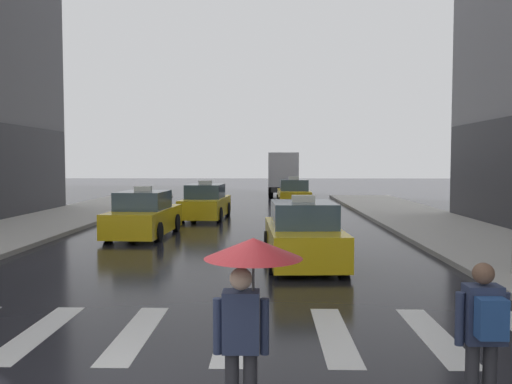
{
  "coord_description": "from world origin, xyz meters",
  "views": [
    {
      "loc": [
        1.28,
        -5.02,
        2.67
      ],
      "look_at": [
        1.0,
        8.0,
        1.93
      ],
      "focal_mm": 36.84,
      "sensor_mm": 36.0,
      "label": 1
    }
  ],
  "objects_px": {
    "pedestrian_with_umbrella": "(249,281)",
    "pedestrian_with_backpack": "(483,329)",
    "taxi_second": "(144,216)",
    "taxi_fourth": "(294,194)",
    "taxi_third": "(206,203)",
    "taxi_lead": "(303,235)",
    "box_truck": "(284,172)"
  },
  "relations": [
    {
      "from": "taxi_fourth",
      "to": "pedestrian_with_umbrella",
      "type": "height_order",
      "value": "pedestrian_with_umbrella"
    },
    {
      "from": "box_truck",
      "to": "pedestrian_with_umbrella",
      "type": "xyz_separation_m",
      "value": [
        -1.44,
        -36.2,
        -0.34
      ]
    },
    {
      "from": "taxi_second",
      "to": "box_truck",
      "type": "relative_size",
      "value": 0.61
    },
    {
      "from": "taxi_second",
      "to": "taxi_third",
      "type": "distance_m",
      "value": 6.05
    },
    {
      "from": "taxi_third",
      "to": "box_truck",
      "type": "distance_m",
      "value": 17.2
    },
    {
      "from": "taxi_fourth",
      "to": "pedestrian_with_umbrella",
      "type": "xyz_separation_m",
      "value": [
        -1.74,
        -26.33,
        0.79
      ]
    },
    {
      "from": "taxi_fourth",
      "to": "box_truck",
      "type": "bearing_deg",
      "value": 91.76
    },
    {
      "from": "taxi_second",
      "to": "taxi_fourth",
      "type": "height_order",
      "value": "same"
    },
    {
      "from": "taxi_third",
      "to": "pedestrian_with_umbrella",
      "type": "xyz_separation_m",
      "value": [
        2.74,
        -19.55,
        0.79
      ]
    },
    {
      "from": "taxi_lead",
      "to": "taxi_second",
      "type": "height_order",
      "value": "same"
    },
    {
      "from": "taxi_lead",
      "to": "pedestrian_with_umbrella",
      "type": "relative_size",
      "value": 2.38
    },
    {
      "from": "taxi_second",
      "to": "pedestrian_with_umbrella",
      "type": "distance_m",
      "value": 14.38
    },
    {
      "from": "taxi_third",
      "to": "box_truck",
      "type": "relative_size",
      "value": 0.61
    },
    {
      "from": "taxi_third",
      "to": "taxi_fourth",
      "type": "distance_m",
      "value": 8.12
    },
    {
      "from": "pedestrian_with_backpack",
      "to": "taxi_fourth",
      "type": "bearing_deg",
      "value": 91.41
    },
    {
      "from": "taxi_third",
      "to": "pedestrian_with_backpack",
      "type": "distance_m",
      "value": 19.96
    },
    {
      "from": "taxi_lead",
      "to": "taxi_fourth",
      "type": "distance_m",
      "value": 17.53
    },
    {
      "from": "box_truck",
      "to": "taxi_fourth",
      "type": "bearing_deg",
      "value": -88.24
    },
    {
      "from": "pedestrian_with_umbrella",
      "to": "taxi_third",
      "type": "bearing_deg",
      "value": 97.97
    },
    {
      "from": "taxi_second",
      "to": "taxi_third",
      "type": "bearing_deg",
      "value": 75.27
    },
    {
      "from": "taxi_lead",
      "to": "taxi_second",
      "type": "xyz_separation_m",
      "value": [
        -5.39,
        4.9,
        0.0
      ]
    },
    {
      "from": "pedestrian_with_umbrella",
      "to": "pedestrian_with_backpack",
      "type": "distance_m",
      "value": 2.45
    },
    {
      "from": "taxi_second",
      "to": "pedestrian_with_backpack",
      "type": "xyz_separation_m",
      "value": [
        6.66,
        -13.45,
        0.25
      ]
    },
    {
      "from": "taxi_second",
      "to": "taxi_third",
      "type": "xyz_separation_m",
      "value": [
        1.54,
        5.85,
        0.0
      ]
    },
    {
      "from": "taxi_lead",
      "to": "pedestrian_with_umbrella",
      "type": "xyz_separation_m",
      "value": [
        -1.12,
        -8.81,
        0.79
      ]
    },
    {
      "from": "box_truck",
      "to": "pedestrian_with_backpack",
      "type": "xyz_separation_m",
      "value": [
        0.94,
        -35.94,
        -0.88
      ]
    },
    {
      "from": "taxi_lead",
      "to": "taxi_fourth",
      "type": "bearing_deg",
      "value": 87.97
    },
    {
      "from": "taxi_third",
      "to": "taxi_lead",
      "type": "bearing_deg",
      "value": -70.26
    },
    {
      "from": "taxi_lead",
      "to": "taxi_third",
      "type": "distance_m",
      "value": 11.42
    },
    {
      "from": "box_truck",
      "to": "pedestrian_with_umbrella",
      "type": "bearing_deg",
      "value": -92.27
    },
    {
      "from": "pedestrian_with_umbrella",
      "to": "pedestrian_with_backpack",
      "type": "bearing_deg",
      "value": 6.26
    },
    {
      "from": "taxi_second",
      "to": "taxi_fourth",
      "type": "relative_size",
      "value": 1.01
    }
  ]
}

